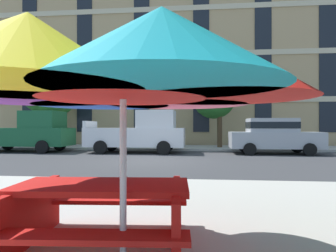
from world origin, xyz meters
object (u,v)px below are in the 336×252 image
at_px(pickup_green, 28,133).
at_px(pickup_white, 140,133).
at_px(sedan_silver, 273,135).
at_px(patio_umbrella, 123,70).
at_px(picnic_table, 102,211).
at_px(street_tree_left, 48,89).
at_px(street_tree_middle, 215,92).

xyz_separation_m(pickup_green, pickup_white, (6.20, 0.00, 0.00)).
xyz_separation_m(pickup_green, sedan_silver, (12.97, -0.00, -0.08)).
bearing_deg(pickup_green, patio_umbrella, -56.04).
bearing_deg(picnic_table, pickup_white, 99.32).
xyz_separation_m(pickup_green, picnic_table, (8.21, -12.21, -0.54)).
xyz_separation_m(sedan_silver, patio_umbrella, (-4.42, -12.70, 0.91)).
bearing_deg(pickup_green, street_tree_left, 100.55).
xyz_separation_m(street_tree_middle, picnic_table, (-2.02, -15.19, -2.98)).
distance_m(pickup_white, patio_umbrella, 12.94).
bearing_deg(pickup_green, street_tree_middle, 16.22).
bearing_deg(pickup_green, picnic_table, -56.11).
xyz_separation_m(pickup_green, street_tree_left, (-0.61, 3.28, 2.80)).
bearing_deg(patio_umbrella, pickup_green, 123.96).
xyz_separation_m(street_tree_left, street_tree_middle, (10.84, -0.30, -0.36)).
relative_size(pickup_green, pickup_white, 1.00).
relative_size(pickup_green, street_tree_middle, 1.03).
height_order(pickup_green, street_tree_middle, street_tree_middle).
height_order(patio_umbrella, picnic_table, patio_umbrella).
relative_size(street_tree_left, street_tree_middle, 1.12).
bearing_deg(sedan_silver, pickup_green, 180.00).
height_order(street_tree_left, patio_umbrella, street_tree_left).
distance_m(sedan_silver, street_tree_middle, 4.76).
height_order(pickup_green, pickup_white, same).
height_order(sedan_silver, picnic_table, sedan_silver).
relative_size(pickup_white, picnic_table, 2.68).
distance_m(street_tree_left, patio_umbrella, 18.52).
height_order(street_tree_left, picnic_table, street_tree_left).
bearing_deg(street_tree_left, pickup_white, -25.69).
height_order(pickup_white, sedan_silver, pickup_white).
bearing_deg(patio_umbrella, picnic_table, 125.63).
bearing_deg(pickup_white, patio_umbrella, -79.50).
xyz_separation_m(street_tree_left, patio_umbrella, (9.16, -15.98, -1.96)).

